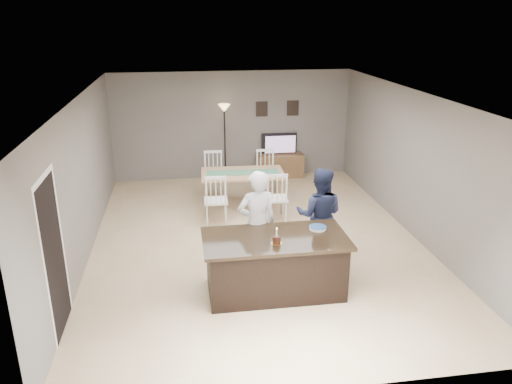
{
  "coord_description": "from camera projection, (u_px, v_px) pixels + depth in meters",
  "views": [
    {
      "loc": [
        -1.3,
        -8.38,
        4.01
      ],
      "look_at": [
        -0.06,
        -0.3,
        1.08
      ],
      "focal_mm": 35.0,
      "sensor_mm": 36.0,
      "label": 1
    }
  ],
  "objects": [
    {
      "name": "picture_frames",
      "position": [
        277.0,
        109.0,
        12.61
      ],
      "size": [
        1.1,
        0.02,
        0.38
      ],
      "color": "black",
      "rests_on": "room_shell"
    },
    {
      "name": "tv_console",
      "position": [
        280.0,
        166.0,
        12.92
      ],
      "size": [
        1.2,
        0.4,
        0.6
      ],
      "primitive_type": "cube",
      "color": "brown",
      "rests_on": "floor"
    },
    {
      "name": "plate_stack",
      "position": [
        318.0,
        228.0,
        7.63
      ],
      "size": [
        0.27,
        0.27,
        0.04
      ],
      "color": "white",
      "rests_on": "kitchen_island"
    },
    {
      "name": "doorway",
      "position": [
        52.0,
        243.0,
        6.34
      ],
      "size": [
        0.0,
        2.1,
        2.65
      ],
      "color": "black",
      "rests_on": "floor"
    },
    {
      "name": "woman",
      "position": [
        257.0,
        224.0,
        7.9
      ],
      "size": [
        0.7,
        0.52,
        1.75
      ],
      "primitive_type": "imported",
      "rotation": [
        0.0,
        0.0,
        3.31
      ],
      "color": "silver",
      "rests_on": "floor"
    },
    {
      "name": "dining_table",
      "position": [
        243.0,
        179.0,
        10.66
      ],
      "size": [
        1.8,
        2.05,
        1.07
      ],
      "rotation": [
        0.0,
        0.0,
        -0.05
      ],
      "color": "#9E7556",
      "rests_on": "floor"
    },
    {
      "name": "television",
      "position": [
        280.0,
        144.0,
        12.79
      ],
      "size": [
        0.91,
        0.12,
        0.53
      ],
      "primitive_type": "imported",
      "rotation": [
        0.0,
        0.0,
        3.14
      ],
      "color": "black",
      "rests_on": "tv_console"
    },
    {
      "name": "man",
      "position": [
        319.0,
        215.0,
        8.36
      ],
      "size": [
        0.96,
        0.86,
        1.65
      ],
      "primitive_type": "imported",
      "rotation": [
        0.0,
        0.0,
        2.8
      ],
      "color": "#1A213B",
      "rests_on": "floor"
    },
    {
      "name": "kitchen_island",
      "position": [
        275.0,
        264.0,
        7.51
      ],
      "size": [
        2.15,
        1.1,
        0.9
      ],
      "color": "black",
      "rests_on": "floor"
    },
    {
      "name": "floor_lamp",
      "position": [
        224.0,
        122.0,
        12.26
      ],
      "size": [
        0.29,
        0.29,
        1.94
      ],
      "color": "black",
      "rests_on": "floor"
    },
    {
      "name": "tv_screen_glow",
      "position": [
        280.0,
        144.0,
        12.71
      ],
      "size": [
        0.78,
        0.0,
        0.78
      ],
      "primitive_type": "plane",
      "rotation": [
        1.57,
        0.0,
        3.14
      ],
      "color": "#D24D17",
      "rests_on": "tv_console"
    },
    {
      "name": "room_shell",
      "position": [
        257.0,
        154.0,
        8.77
      ],
      "size": [
        8.0,
        8.0,
        8.0
      ],
      "color": "slate",
      "rests_on": "floor"
    },
    {
      "name": "birthday_cake",
      "position": [
        277.0,
        240.0,
        7.14
      ],
      "size": [
        0.16,
        0.16,
        0.25
      ],
      "color": "gold",
      "rests_on": "kitchen_island"
    },
    {
      "name": "floor",
      "position": [
        257.0,
        241.0,
        9.34
      ],
      "size": [
        8.0,
        8.0,
        0.0
      ],
      "primitive_type": "plane",
      "color": "tan",
      "rests_on": "ground"
    }
  ]
}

